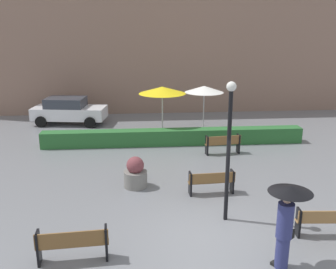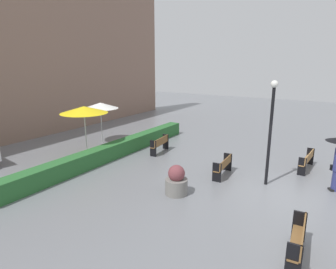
{
  "view_description": "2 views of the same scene",
  "coord_description": "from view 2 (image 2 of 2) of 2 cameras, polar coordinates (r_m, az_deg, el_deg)",
  "views": [
    {
      "loc": [
        -1.92,
        -9.22,
        5.61
      ],
      "look_at": [
        -0.76,
        4.91,
        1.52
      ],
      "focal_mm": 40.39,
      "sensor_mm": 36.0,
      "label": 1
    },
    {
      "loc": [
        -10.66,
        -1.52,
        4.8
      ],
      "look_at": [
        0.4,
        5.37,
        1.53
      ],
      "focal_mm": 30.75,
      "sensor_mm": 36.0,
      "label": 2
    }
  ],
  "objects": [
    {
      "name": "building_facade",
      "position": [
        20.52,
        -27.7,
        14.61
      ],
      "size": [
        28.0,
        1.2,
        11.08
      ],
      "primitive_type": "cube",
      "color": "#846656",
      "rests_on": "ground"
    },
    {
      "name": "patio_umbrella_yellow",
      "position": [
        15.25,
        -16.32,
        4.73
      ],
      "size": [
        2.4,
        2.4,
        2.65
      ],
      "color": "silver",
      "rests_on": "ground"
    },
    {
      "name": "hedge_strip",
      "position": [
        15.09,
        -11.03,
        -3.22
      ],
      "size": [
        12.69,
        0.7,
        0.76
      ],
      "primitive_type": "cube",
      "color": "#28602D",
      "rests_on": "ground"
    },
    {
      "name": "bench_mid_center",
      "position": [
        12.73,
        10.92,
        -6.04
      ],
      "size": [
        1.62,
        0.47,
        0.81
      ],
      "color": "brown",
      "rests_on": "ground"
    },
    {
      "name": "bench_near_right",
      "position": [
        14.66,
        25.88,
        -4.47
      ],
      "size": [
        1.91,
        0.46,
        0.81
      ],
      "color": "#9E7242",
      "rests_on": "ground"
    },
    {
      "name": "bench_near_left",
      "position": [
        8.3,
        24.47,
        -18.41
      ],
      "size": [
        1.76,
        0.47,
        0.87
      ],
      "color": "brown",
      "rests_on": "ground"
    },
    {
      "name": "lamp_post",
      "position": [
        11.77,
        19.75,
        2.13
      ],
      "size": [
        0.28,
        0.28,
        4.16
      ],
      "color": "black",
      "rests_on": "ground"
    },
    {
      "name": "ground_plane",
      "position": [
        11.8,
        22.06,
        -11.04
      ],
      "size": [
        60.0,
        60.0,
        0.0
      ],
      "primitive_type": "plane",
      "color": "slate"
    },
    {
      "name": "bench_back_row",
      "position": [
        15.66,
        -1.55,
        -1.79
      ],
      "size": [
        1.64,
        0.52,
        0.87
      ],
      "color": "brown",
      "rests_on": "ground"
    },
    {
      "name": "patio_umbrella_white",
      "position": [
        17.76,
        -13.25,
        5.6
      ],
      "size": [
        2.13,
        2.13,
        2.47
      ],
      "color": "silver",
      "rests_on": "ground"
    },
    {
      "name": "planter_pot",
      "position": [
        10.85,
        1.68,
        -9.32
      ],
      "size": [
        0.84,
        0.84,
        1.14
      ],
      "color": "slate",
      "rests_on": "ground"
    }
  ]
}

